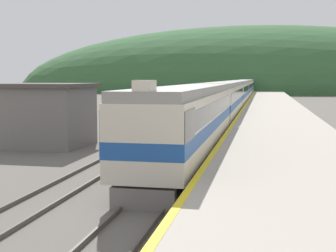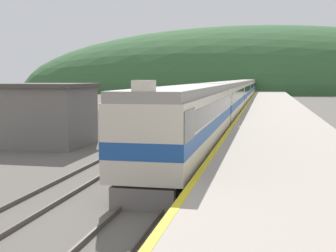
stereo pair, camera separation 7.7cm
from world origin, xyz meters
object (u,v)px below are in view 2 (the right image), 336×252
carriage_second (225,101)px  carriage_fifth (249,87)px  carriage_third (238,93)px  carriage_fourth (245,89)px  express_train_lead_car (189,120)px

carriage_second → carriage_fifth: size_ratio=1.00×
carriage_third → carriage_fourth: bearing=90.0°
express_train_lead_car → carriage_fourth: bearing=90.0°
carriage_second → carriage_fifth: bearing=90.0°
express_train_lead_car → carriage_fourth: size_ratio=0.94×
carriage_fourth → carriage_fifth: (0.00, 22.21, 0.00)m
express_train_lead_car → carriage_fourth: 66.20m
carriage_fourth → carriage_fifth: bearing=90.0°
express_train_lead_car → carriage_third: size_ratio=0.94×
express_train_lead_car → carriage_fifth: (0.00, 88.40, -0.01)m
express_train_lead_car → carriage_third: express_train_lead_car is taller
carriage_third → carriage_fifth: bearing=90.0°
express_train_lead_car → carriage_fifth: bearing=90.0°
express_train_lead_car → carriage_second: (0.00, 21.79, -0.01)m
carriage_second → carriage_fourth: 44.41m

